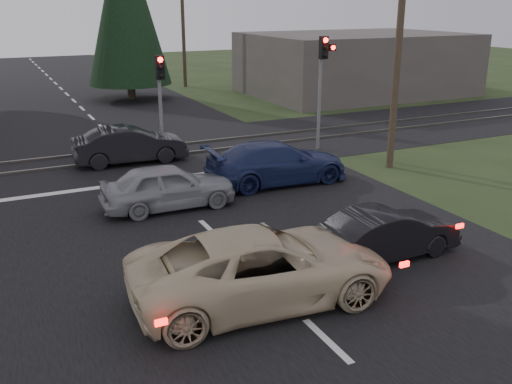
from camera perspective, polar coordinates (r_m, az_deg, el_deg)
ground at (r=13.36m, az=0.16°, el=-8.29°), size 120.00×120.00×0.00m
road at (r=22.21m, az=-11.12°, el=2.44°), size 14.00×100.00×0.01m
rail_corridor at (r=24.09m, az=-12.36°, el=3.62°), size 120.00×8.00×0.01m
stop_line at (r=20.54m, az=-9.82°, el=1.22°), size 13.00×0.35×0.00m
rail_near at (r=23.32m, az=-11.89°, el=3.28°), size 120.00×0.12×0.10m
rail_far at (r=24.84m, az=-12.81°, el=4.14°), size 120.00×0.12×0.10m
traffic_signal_right at (r=24.04m, az=6.72°, el=11.93°), size 0.68×0.48×4.70m
traffic_signal_center at (r=22.52m, az=-9.53°, el=10.06°), size 0.32×0.48×4.10m
utility_pole_near at (r=21.66m, az=14.12°, el=14.55°), size 1.80×0.26×9.00m
utility_pole_mid at (r=43.00m, az=-7.32°, el=16.66°), size 1.80×0.26×9.00m
utility_pole_far at (r=67.16m, az=-14.46°, el=16.88°), size 1.80×0.26×9.00m
conifer_tree at (r=37.75m, az=-12.93°, el=18.04°), size 5.20×5.20×11.00m
building_right at (r=40.32m, az=9.91°, el=12.54°), size 14.00×10.00×4.00m
cream_coupe at (r=11.99m, az=0.61°, el=-7.47°), size 5.76×3.01×1.55m
dark_hatchback at (r=14.36m, az=12.91°, el=-4.09°), size 3.83×1.46×1.25m
silver_car at (r=17.50m, az=-8.77°, el=0.55°), size 4.10×1.73×1.38m
blue_sedan at (r=19.74m, az=2.09°, el=2.94°), size 5.09×2.22×1.46m
dark_car_far at (r=22.81m, az=-12.49°, el=4.61°), size 4.39×1.73×1.42m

